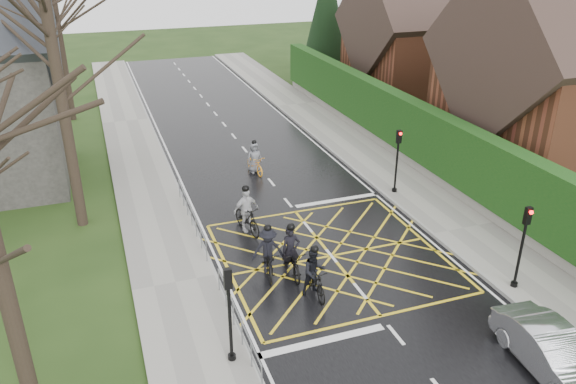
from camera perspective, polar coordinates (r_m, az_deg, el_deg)
ground at (r=21.89m, az=4.42°, el=-6.49°), size 120.00×120.00×0.00m
road at (r=21.89m, az=4.42°, el=-6.48°), size 9.00×80.00×0.01m
sidewalk_right at (r=24.64m, az=17.34°, el=-3.64°), size 3.00×80.00×0.15m
sidewalk_left at (r=20.48m, az=-11.34°, el=-9.12°), size 3.00×80.00×0.15m
stone_wall at (r=29.88m, az=13.50°, el=2.48°), size 0.50×38.00×0.70m
hedge at (r=29.28m, az=13.84°, el=5.65°), size 0.90×38.00×2.80m
house_far at (r=42.25m, az=13.51°, el=14.60°), size 9.80×8.80×10.30m
conifer at (r=47.28m, az=3.93°, el=16.99°), size 4.60×4.60×10.00m
tree_near at (r=23.30m, az=-22.99°, el=14.45°), size 9.24×9.24×11.44m
tree_far at (r=39.26m, az=-22.63°, el=16.92°), size 8.40×8.40×10.40m
railing_south at (r=17.43m, az=-5.16°, el=-12.58°), size 0.05×5.04×1.03m
railing_north at (r=23.72m, az=-9.82°, el=-2.02°), size 0.05×6.04×1.03m
traffic_light_ne at (r=26.66m, az=11.00°, el=3.01°), size 0.24×0.31×3.21m
traffic_light_se at (r=20.61m, az=22.62°, el=-5.32°), size 0.24×0.31×3.21m
traffic_light_sw at (r=16.05m, az=-5.94°, el=-12.43°), size 0.24×0.31×3.21m
cyclist_rear at (r=20.45m, az=0.35°, el=-6.68°), size 0.85×2.13×2.03m
cyclist_back at (r=19.35m, az=2.73°, el=-8.54°), size 0.86×1.89×1.89m
cyclist_mid at (r=20.47m, az=-2.00°, el=-6.47°), size 1.28×2.13×1.97m
cyclist_front at (r=23.26m, az=-4.22°, el=-2.32°), size 1.19×2.16×2.08m
cyclist_lead at (r=29.11m, az=-3.39°, el=3.11°), size 0.87×1.89×1.78m
car at (r=17.95m, az=25.17°, el=-14.49°), size 1.72×4.10×1.32m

